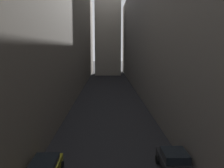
# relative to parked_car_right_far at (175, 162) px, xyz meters

# --- Properties ---
(ground_plane) EXTENTS (264.00, 264.00, 0.00)m
(ground_plane) POSITION_rel_parked_car_right_far_xyz_m (-4.40, 24.29, -0.80)
(ground_plane) COLOR black
(building_block_left) EXTENTS (10.47, 108.00, 24.01)m
(building_block_left) POSITION_rel_parked_car_right_far_xyz_m (-15.14, 26.29, 11.21)
(building_block_left) COLOR #60594F
(building_block_left) RESTS_ON ground
(building_block_right) EXTENTS (11.79, 108.00, 22.99)m
(building_block_right) POSITION_rel_parked_car_right_far_xyz_m (7.00, 26.29, 10.70)
(building_block_right) COLOR slate
(building_block_right) RESTS_ON ground
(parked_car_right_far) EXTENTS (2.02, 4.57, 1.53)m
(parked_car_right_far) POSITION_rel_parked_car_right_far_xyz_m (0.00, 0.00, 0.00)
(parked_car_right_far) COLOR black
(parked_car_right_far) RESTS_ON ground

